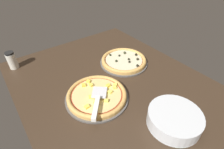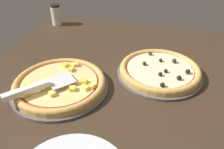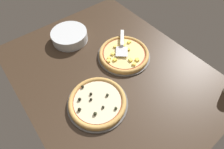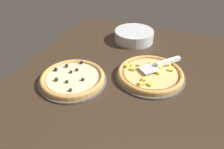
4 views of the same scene
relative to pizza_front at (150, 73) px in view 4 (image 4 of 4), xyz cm
name	(u,v)px [view 4 (image 4 of 4)]	position (x,y,z in cm)	size (l,w,h in cm)	color
ground_plane	(120,78)	(-4.14, 14.47, -4.13)	(130.64, 104.12, 3.60)	#38281C
pizza_pan_front	(150,76)	(0.00, -0.02, -1.83)	(34.57, 34.57, 1.00)	#565451
pizza_front	(150,73)	(0.00, 0.00, 0.00)	(32.50, 32.50, 3.23)	tan
pizza_pan_back	(73,81)	(-17.67, 33.87, -1.83)	(33.02, 33.02, 1.00)	#565451
pizza_back	(73,78)	(-17.66, 33.89, -0.01)	(31.04, 31.04, 3.76)	tan
serving_spatula	(164,63)	(8.00, -5.04, 2.73)	(20.86, 19.17, 2.00)	silver
plate_stack	(134,36)	(35.65, 19.60, 1.17)	(24.83, 24.83, 7.00)	silver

